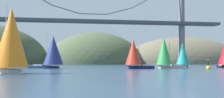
# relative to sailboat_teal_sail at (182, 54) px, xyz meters

# --- Properties ---
(ground_plane) EXTENTS (360.00, 360.00, 0.00)m
(ground_plane) POSITION_rel_sailboat_teal_sail_xyz_m (-22.87, -52.11, -3.90)
(ground_plane) COLOR #2D4760
(headland_right) EXTENTS (76.88, 44.00, 33.08)m
(headland_right) POSITION_rel_sailboat_teal_sail_xyz_m (37.13, 82.89, -3.90)
(headland_right) COLOR #6B664C
(headland_right) RESTS_ON ground_plane
(headland_center) EXTENTS (57.05, 44.00, 37.37)m
(headland_center) POSITION_rel_sailboat_teal_sail_xyz_m (-17.87, 82.89, -3.90)
(headland_center) COLOR #4C5B3D
(headland_center) RESTS_ON ground_plane
(suspension_bridge) EXTENTS (119.27, 6.00, 42.89)m
(suspension_bridge) POSITION_rel_sailboat_teal_sail_xyz_m (-22.87, 42.89, 16.50)
(suspension_bridge) COLOR slate
(suspension_bridge) RESTS_ON ground_plane
(sailboat_teal_sail) EXTENTS (7.36, 4.50, 8.83)m
(sailboat_teal_sail) POSITION_rel_sailboat_teal_sail_xyz_m (0.00, 0.00, 0.00)
(sailboat_teal_sail) COLOR black
(sailboat_teal_sail) RESTS_ON ground_plane
(sailboat_orange_sail) EXTENTS (8.67, 9.93, 11.24)m
(sailboat_orange_sail) POSITION_rel_sailboat_teal_sail_xyz_m (-43.16, -32.57, 1.61)
(sailboat_orange_sail) COLOR white
(sailboat_orange_sail) RESTS_ON ground_plane
(sailboat_scarlet_sail) EXTENTS (7.32, 4.09, 8.01)m
(sailboat_scarlet_sail) POSITION_rel_sailboat_teal_sail_xyz_m (-17.70, -11.07, -0.03)
(sailboat_scarlet_sail) COLOR #191E4C
(sailboat_scarlet_sail) RESTS_ON ground_plane
(sailboat_green_sail) EXTENTS (7.90, 4.20, 9.48)m
(sailboat_green_sail) POSITION_rel_sailboat_teal_sail_xyz_m (-9.00, -9.39, 0.34)
(sailboat_green_sail) COLOR #B7B2A8
(sailboat_green_sail) RESTS_ON ground_plane
(sailboat_navy_sail) EXTENTS (9.82, 6.41, 9.65)m
(sailboat_navy_sail) POSITION_rel_sailboat_teal_sail_xyz_m (-38.07, -3.09, 0.68)
(sailboat_navy_sail) COLOR navy
(sailboat_navy_sail) RESTS_ON ground_plane
(channel_buoy) EXTENTS (1.10, 1.10, 2.64)m
(channel_buoy) POSITION_rel_sailboat_teal_sail_xyz_m (-0.40, -16.03, -3.53)
(channel_buoy) COLOR gold
(channel_buoy) RESTS_ON ground_plane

